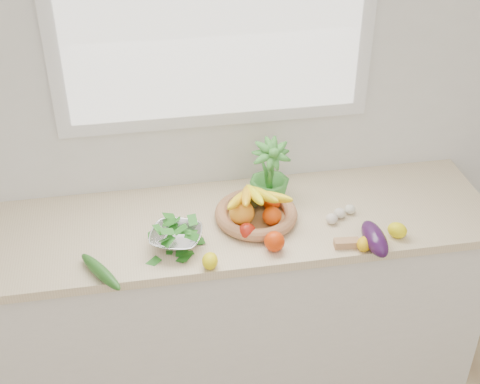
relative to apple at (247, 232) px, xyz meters
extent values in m
cube|color=white|center=(-0.06, 0.44, 0.41)|extent=(4.50, 0.02, 2.70)
cube|color=silver|center=(-0.06, 0.14, -0.51)|extent=(2.20, 0.58, 0.86)
cube|color=beige|center=(-0.06, 0.14, -0.06)|extent=(2.24, 0.62, 0.04)
sphere|color=red|center=(0.09, -0.08, 0.00)|extent=(0.09, 0.09, 0.08)
ellipsoid|color=yellow|center=(-0.17, -0.14, -0.01)|extent=(0.07, 0.09, 0.06)
ellipsoid|color=#E9AB0C|center=(0.44, -0.14, -0.01)|extent=(0.08, 0.09, 0.06)
ellipsoid|color=yellow|center=(0.59, -0.09, 0.00)|extent=(0.10, 0.10, 0.06)
sphere|color=#A91B0D|center=(0.00, 0.00, 0.00)|extent=(0.09, 0.09, 0.07)
cube|color=#B07B58|center=(0.38, -0.11, -0.02)|extent=(0.10, 0.05, 0.03)
ellipsoid|color=beige|center=(0.46, 0.10, -0.02)|extent=(0.06, 0.06, 0.04)
ellipsoid|color=beige|center=(0.41, 0.08, -0.01)|extent=(0.06, 0.06, 0.04)
ellipsoid|color=white|center=(0.36, 0.05, -0.01)|extent=(0.06, 0.06, 0.04)
ellipsoid|color=#2E0F38|center=(0.48, -0.14, 0.01)|extent=(0.08, 0.22, 0.09)
ellipsoid|color=#195017|center=(-0.57, -0.13, -0.01)|extent=(0.18, 0.25, 0.05)
sphere|color=#BC1740|center=(0.09, -0.07, -0.02)|extent=(0.04, 0.04, 0.03)
imported|color=#3C8A32|center=(0.14, 0.25, 0.10)|extent=(0.18, 0.18, 0.30)
cylinder|color=tan|center=(0.06, 0.12, -0.03)|extent=(0.32, 0.32, 0.01)
torus|color=tan|center=(0.06, 0.12, -0.01)|extent=(0.38, 0.38, 0.05)
sphere|color=orange|center=(-0.01, 0.09, 0.03)|extent=(0.11, 0.11, 0.10)
sphere|color=#E84507|center=(0.11, 0.07, 0.02)|extent=(0.09, 0.09, 0.08)
sphere|color=#DA3B06|center=(0.13, 0.17, 0.01)|extent=(0.08, 0.08, 0.07)
ellipsoid|color=#242F15|center=(0.05, 0.19, 0.03)|extent=(0.09, 0.09, 0.10)
ellipsoid|color=yellow|center=(-0.02, 0.11, 0.08)|extent=(0.15, 0.21, 0.10)
ellipsoid|color=#FFB115|center=(0.02, 0.12, 0.09)|extent=(0.09, 0.23, 0.10)
ellipsoid|color=#FFF315|center=(0.05, 0.11, 0.10)|extent=(0.06, 0.23, 0.10)
ellipsoid|color=yellow|center=(0.08, 0.12, 0.09)|extent=(0.13, 0.22, 0.10)
ellipsoid|color=yellow|center=(0.11, 0.11, 0.08)|extent=(0.19, 0.19, 0.10)
cylinder|color=silver|center=(-0.28, 0.01, -0.03)|extent=(0.10, 0.10, 0.02)
imported|color=silver|center=(-0.28, 0.01, 0.00)|extent=(0.26, 0.26, 0.05)
ellipsoid|color=#2D6A1A|center=(-0.28, 0.01, 0.05)|extent=(0.19, 0.19, 0.06)
camera|label=1|loc=(-0.39, -2.06, 1.61)|focal=50.00mm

